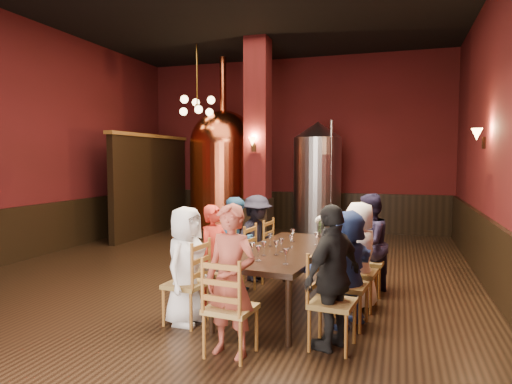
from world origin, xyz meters
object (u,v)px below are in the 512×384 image
(person_0, at_px, (186,265))
(steel_vessel, at_px, (317,179))
(person_2, at_px, (237,245))
(dining_table, at_px, (286,253))
(copper_kettle, at_px, (223,171))
(person_1, at_px, (214,256))
(rose_vase, at_px, (321,223))

(person_0, bearing_deg, steel_vessel, 1.64)
(person_2, xyz_separation_m, steel_vessel, (0.26, 5.00, 0.71))
(dining_table, distance_m, person_0, 1.31)
(dining_table, distance_m, steel_vessel, 5.49)
(copper_kettle, bearing_deg, person_0, -72.46)
(person_2, relative_size, steel_vessel, 0.49)
(person_1, height_order, copper_kettle, copper_kettle)
(person_1, xyz_separation_m, rose_vase, (1.16, 1.21, 0.31))
(steel_vessel, bearing_deg, person_2, -92.95)
(person_0, relative_size, rose_vase, 4.21)
(person_2, height_order, copper_kettle, copper_kettle)
(person_2, relative_size, rose_vase, 4.23)
(person_1, distance_m, steel_vessel, 5.71)
(dining_table, xyz_separation_m, person_0, (-0.95, -0.90, -0.02))
(copper_kettle, bearing_deg, person_1, -69.67)
(copper_kettle, bearing_deg, dining_table, -60.50)
(person_2, bearing_deg, copper_kettle, 50.11)
(dining_table, bearing_deg, steel_vessel, 102.07)
(steel_vessel, xyz_separation_m, rose_vase, (0.83, -4.44, -0.42))
(person_0, bearing_deg, copper_kettle, 22.82)
(person_0, xyz_separation_m, person_2, (0.15, 1.32, 0.00))
(person_0, bearing_deg, rose_vase, -28.03)
(person_1, xyz_separation_m, copper_kettle, (-1.93, 5.20, 0.93))
(steel_vessel, relative_size, rose_vase, 8.68)
(rose_vase, bearing_deg, copper_kettle, 127.75)
(copper_kettle, distance_m, steel_vessel, 2.31)
(person_1, relative_size, rose_vase, 4.07)
(copper_kettle, relative_size, steel_vessel, 1.57)
(person_2, height_order, steel_vessel, steel_vessel)
(person_1, bearing_deg, person_2, 16.29)
(person_2, bearing_deg, dining_table, -91.11)
(person_0, height_order, person_2, person_2)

